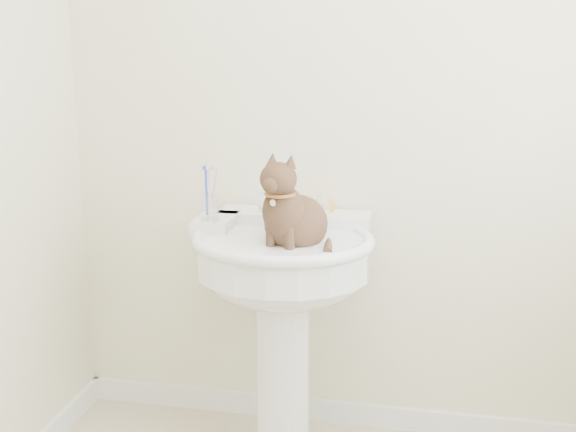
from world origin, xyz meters
The scene contains 8 objects.
wall_back centered at (0.00, 1.10, 1.25)m, with size 2.20×0.00×2.50m, color beige, non-canonical shape.
wall_front centered at (0.00, -1.10, 1.25)m, with size 2.20×0.00×2.50m, color beige, non-canonical shape.
baseboard_back centered at (0.00, 1.09, 0.04)m, with size 2.20×0.02×0.09m, color white.
pedestal_sink centered at (-0.23, 0.81, 0.68)m, with size 0.63×0.62×0.87m.
faucet centered at (-0.23, 0.96, 0.91)m, with size 0.28×0.12×0.14m.
soap_bar centered at (-0.14, 1.05, 0.89)m, with size 0.09×0.06×0.03m, color gold.
toothbrush_cup centered at (-0.49, 0.83, 0.92)m, with size 0.07×0.07×0.19m.
cat centered at (-0.18, 0.76, 0.92)m, with size 0.23×0.29×0.42m.
Camera 1 is at (0.25, -1.46, 1.49)m, focal length 45.00 mm.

